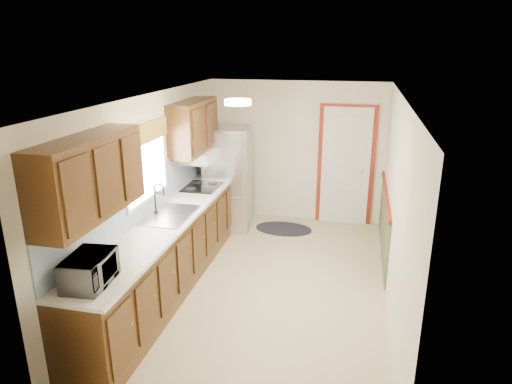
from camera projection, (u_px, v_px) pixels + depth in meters
The scene contains 8 objects.
room_shell at pixel (267, 198), 5.53m from camera, with size 3.20×5.20×2.52m.
kitchen_run at pixel (165, 228), 5.64m from camera, with size 0.63×4.00×2.20m.
back_wall_trim at pixel (353, 177), 7.46m from camera, with size 1.12×2.30×2.08m.
ceiling_fixture at pixel (238, 102), 5.04m from camera, with size 0.30×0.30×0.06m, color #FFD88C.
microwave at pixel (89, 267), 4.00m from camera, with size 0.51×0.28×0.34m, color white.
refrigerator at pixel (228, 179), 7.52m from camera, with size 0.78×0.75×1.71m.
rug at pixel (284, 229), 7.68m from camera, with size 0.95×0.61×0.01m, color black.
cooktop at pixel (202, 187), 6.77m from camera, with size 0.49×0.59×0.02m, color black.
Camera 1 is at (1.03, -5.13, 2.98)m, focal length 32.00 mm.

